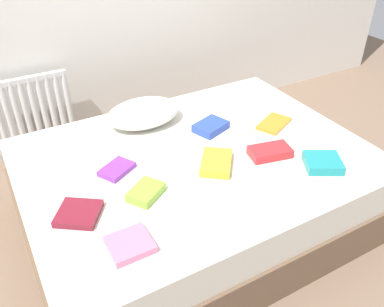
{
  "coord_description": "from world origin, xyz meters",
  "views": [
    {
      "loc": [
        -0.96,
        -1.66,
        1.82
      ],
      "look_at": [
        0.0,
        0.05,
        0.48
      ],
      "focal_mm": 37.6,
      "sensor_mm": 36.0,
      "label": 1
    }
  ],
  "objects_px": {
    "pillow": "(143,113)",
    "textbook_teal": "(323,163)",
    "textbook_purple": "(117,169)",
    "textbook_orange": "(274,123)",
    "bed": "(196,189)",
    "textbook_pink": "(130,244)",
    "textbook_lime": "(146,192)",
    "textbook_blue": "(211,127)",
    "textbook_yellow": "(216,163)",
    "radiator": "(31,112)",
    "textbook_red": "(270,152)",
    "textbook_maroon": "(79,213)"
  },
  "relations": [
    {
      "from": "pillow",
      "to": "textbook_red",
      "type": "distance_m",
      "value": 0.85
    },
    {
      "from": "textbook_lime",
      "to": "textbook_blue",
      "type": "distance_m",
      "value": 0.73
    },
    {
      "from": "textbook_maroon",
      "to": "textbook_purple",
      "type": "height_order",
      "value": "textbook_maroon"
    },
    {
      "from": "textbook_teal",
      "to": "textbook_red",
      "type": "height_order",
      "value": "same"
    },
    {
      "from": "pillow",
      "to": "textbook_blue",
      "type": "height_order",
      "value": "pillow"
    },
    {
      "from": "textbook_orange",
      "to": "pillow",
      "type": "bearing_deg",
      "value": 123.63
    },
    {
      "from": "radiator",
      "to": "textbook_purple",
      "type": "xyz_separation_m",
      "value": [
        0.26,
        -1.13,
        0.11
      ]
    },
    {
      "from": "textbook_maroon",
      "to": "textbook_red",
      "type": "relative_size",
      "value": 0.81
    },
    {
      "from": "textbook_yellow",
      "to": "textbook_pink",
      "type": "relative_size",
      "value": 1.27
    },
    {
      "from": "textbook_purple",
      "to": "textbook_lime",
      "type": "bearing_deg",
      "value": -107.51
    },
    {
      "from": "radiator",
      "to": "textbook_maroon",
      "type": "relative_size",
      "value": 3.12
    },
    {
      "from": "textbook_lime",
      "to": "textbook_purple",
      "type": "distance_m",
      "value": 0.27
    },
    {
      "from": "textbook_lime",
      "to": "textbook_red",
      "type": "bearing_deg",
      "value": -34.8
    },
    {
      "from": "pillow",
      "to": "textbook_teal",
      "type": "height_order",
      "value": "pillow"
    },
    {
      "from": "textbook_blue",
      "to": "textbook_pink",
      "type": "relative_size",
      "value": 1.09
    },
    {
      "from": "textbook_lime",
      "to": "textbook_red",
      "type": "xyz_separation_m",
      "value": [
        0.77,
        -0.02,
        0.0
      ]
    },
    {
      "from": "textbook_yellow",
      "to": "textbook_red",
      "type": "height_order",
      "value": "textbook_red"
    },
    {
      "from": "textbook_red",
      "to": "textbook_yellow",
      "type": "bearing_deg",
      "value": -179.09
    },
    {
      "from": "radiator",
      "to": "textbook_maroon",
      "type": "height_order",
      "value": "radiator"
    },
    {
      "from": "textbook_yellow",
      "to": "textbook_purple",
      "type": "height_order",
      "value": "textbook_yellow"
    },
    {
      "from": "textbook_maroon",
      "to": "textbook_pink",
      "type": "relative_size",
      "value": 1.04
    },
    {
      "from": "textbook_yellow",
      "to": "textbook_pink",
      "type": "bearing_deg",
      "value": 154.31
    },
    {
      "from": "pillow",
      "to": "textbook_maroon",
      "type": "xyz_separation_m",
      "value": [
        -0.63,
        -0.66,
        -0.06
      ]
    },
    {
      "from": "radiator",
      "to": "textbook_yellow",
      "type": "relative_size",
      "value": 2.54
    },
    {
      "from": "radiator",
      "to": "textbook_lime",
      "type": "xyz_separation_m",
      "value": [
        0.31,
        -1.39,
        0.12
      ]
    },
    {
      "from": "textbook_lime",
      "to": "textbook_teal",
      "type": "bearing_deg",
      "value": -47.83
    },
    {
      "from": "textbook_orange",
      "to": "textbook_yellow",
      "type": "distance_m",
      "value": 0.6
    },
    {
      "from": "textbook_yellow",
      "to": "textbook_teal",
      "type": "height_order",
      "value": "textbook_teal"
    },
    {
      "from": "pillow",
      "to": "textbook_maroon",
      "type": "relative_size",
      "value": 2.51
    },
    {
      "from": "radiator",
      "to": "textbook_maroon",
      "type": "bearing_deg",
      "value": -91.1
    },
    {
      "from": "radiator",
      "to": "textbook_maroon",
      "type": "distance_m",
      "value": 1.38
    },
    {
      "from": "textbook_lime",
      "to": "textbook_teal",
      "type": "distance_m",
      "value": 0.99
    },
    {
      "from": "textbook_red",
      "to": "textbook_orange",
      "type": "bearing_deg",
      "value": 59.31
    },
    {
      "from": "textbook_purple",
      "to": "textbook_pink",
      "type": "xyz_separation_m",
      "value": [
        -0.15,
        -0.55,
        0.0
      ]
    },
    {
      "from": "radiator",
      "to": "textbook_blue",
      "type": "xyz_separation_m",
      "value": [
        0.93,
        -1.0,
        0.12
      ]
    },
    {
      "from": "textbook_pink",
      "to": "textbook_lime",
      "type": "bearing_deg",
      "value": 54.33
    },
    {
      "from": "textbook_yellow",
      "to": "pillow",
      "type": "bearing_deg",
      "value": 51.42
    },
    {
      "from": "textbook_lime",
      "to": "pillow",
      "type": "bearing_deg",
      "value": 33.86
    },
    {
      "from": "radiator",
      "to": "textbook_pink",
      "type": "relative_size",
      "value": 3.23
    },
    {
      "from": "textbook_purple",
      "to": "textbook_orange",
      "type": "bearing_deg",
      "value": -30.42
    },
    {
      "from": "textbook_blue",
      "to": "textbook_red",
      "type": "distance_m",
      "value": 0.44
    },
    {
      "from": "pillow",
      "to": "textbook_teal",
      "type": "distance_m",
      "value": 1.14
    },
    {
      "from": "textbook_orange",
      "to": "textbook_blue",
      "type": "height_order",
      "value": "textbook_blue"
    },
    {
      "from": "textbook_blue",
      "to": "textbook_purple",
      "type": "xyz_separation_m",
      "value": [
        -0.68,
        -0.12,
        -0.01
      ]
    },
    {
      "from": "textbook_blue",
      "to": "textbook_purple",
      "type": "distance_m",
      "value": 0.69
    },
    {
      "from": "radiator",
      "to": "textbook_red",
      "type": "distance_m",
      "value": 1.78
    },
    {
      "from": "bed",
      "to": "textbook_pink",
      "type": "relative_size",
      "value": 10.78
    },
    {
      "from": "textbook_lime",
      "to": "textbook_red",
      "type": "distance_m",
      "value": 0.77
    },
    {
      "from": "textbook_purple",
      "to": "textbook_maroon",
      "type": "bearing_deg",
      "value": -168.15
    },
    {
      "from": "bed",
      "to": "pillow",
      "type": "height_order",
      "value": "pillow"
    }
  ]
}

